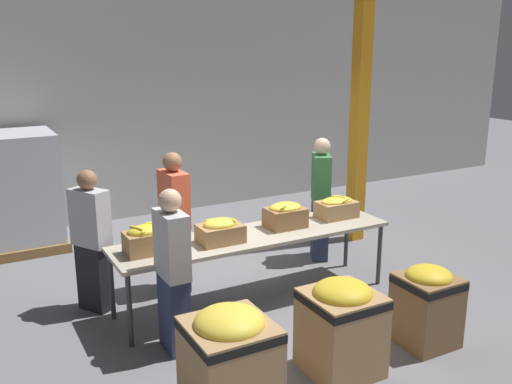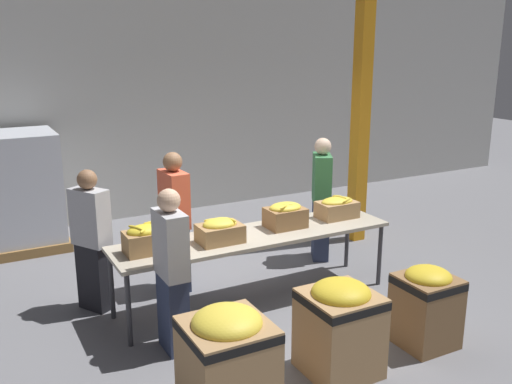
# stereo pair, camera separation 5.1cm
# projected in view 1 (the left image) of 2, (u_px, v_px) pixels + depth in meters

# --- Properties ---
(ground_plane) EXTENTS (30.00, 30.00, 0.00)m
(ground_plane) POSITION_uv_depth(u_px,v_px,m) (255.00, 300.00, 6.31)
(ground_plane) COLOR slate
(wall_back) EXTENTS (16.00, 0.08, 4.00)m
(wall_back) POSITION_uv_depth(u_px,v_px,m) (142.00, 92.00, 8.92)
(wall_back) COLOR #B7B7B2
(wall_back) RESTS_ON ground_plane
(sorting_table) EXTENTS (3.09, 0.75, 0.77)m
(sorting_table) POSITION_uv_depth(u_px,v_px,m) (255.00, 238.00, 6.12)
(sorting_table) COLOR #B2A893
(sorting_table) RESTS_ON ground_plane
(banana_box_0) EXTENTS (0.40, 0.29, 0.30)m
(banana_box_0) POSITION_uv_depth(u_px,v_px,m) (145.00, 239.00, 5.52)
(banana_box_0) COLOR #A37A4C
(banana_box_0) RESTS_ON sorting_table
(banana_box_1) EXTENTS (0.45, 0.32, 0.25)m
(banana_box_1) POSITION_uv_depth(u_px,v_px,m) (220.00, 231.00, 5.83)
(banana_box_1) COLOR #A37A4C
(banana_box_1) RESTS_ON sorting_table
(banana_box_2) EXTENTS (0.42, 0.32, 0.29)m
(banana_box_2) POSITION_uv_depth(u_px,v_px,m) (285.00, 215.00, 6.30)
(banana_box_2) COLOR olive
(banana_box_2) RESTS_ON sorting_table
(banana_box_3) EXTENTS (0.46, 0.31, 0.27)m
(banana_box_3) POSITION_uv_depth(u_px,v_px,m) (337.00, 207.00, 6.65)
(banana_box_3) COLOR tan
(banana_box_3) RESTS_ON sorting_table
(volunteer_0) EXTENTS (0.38, 0.45, 1.52)m
(volunteer_0) POSITION_uv_depth(u_px,v_px,m) (92.00, 242.00, 5.91)
(volunteer_0) COLOR black
(volunteer_0) RESTS_ON ground_plane
(volunteer_1) EXTENTS (0.21, 0.41, 1.54)m
(volunteer_1) POSITION_uv_depth(u_px,v_px,m) (173.00, 273.00, 5.11)
(volunteer_1) COLOR #2D3856
(volunteer_1) RESTS_ON ground_plane
(volunteer_2) EXTENTS (0.39, 0.48, 1.60)m
(volunteer_2) POSITION_uv_depth(u_px,v_px,m) (320.00, 199.00, 7.35)
(volunteer_2) COLOR #2D3856
(volunteer_2) RESTS_ON ground_plane
(volunteer_3) EXTENTS (0.23, 0.44, 1.60)m
(volunteer_3) POSITION_uv_depth(u_px,v_px,m) (175.00, 223.00, 6.39)
(volunteer_3) COLOR #2D3856
(volunteer_3) RESTS_ON ground_plane
(donation_bin_0) EXTENTS (0.64, 0.64, 0.84)m
(donation_bin_0) POSITION_uv_depth(u_px,v_px,m) (230.00, 356.00, 4.35)
(donation_bin_0) COLOR tan
(donation_bin_0) RESTS_ON ground_plane
(donation_bin_1) EXTENTS (0.59, 0.59, 0.84)m
(donation_bin_1) POSITION_uv_depth(u_px,v_px,m) (341.00, 324.00, 4.84)
(donation_bin_1) COLOR tan
(donation_bin_1) RESTS_ON ground_plane
(donation_bin_2) EXTENTS (0.50, 0.50, 0.77)m
(donation_bin_2) POSITION_uv_depth(u_px,v_px,m) (427.00, 303.00, 5.31)
(donation_bin_2) COLOR olive
(donation_bin_2) RESTS_ON ground_plane
(support_pillar) EXTENTS (0.19, 0.19, 4.00)m
(support_pillar) POSITION_uv_depth(u_px,v_px,m) (360.00, 99.00, 7.76)
(support_pillar) COLOR orange
(support_pillar) RESTS_ON ground_plane
(pallet_stack_0) EXTENTS (1.09, 1.09, 1.60)m
(pallet_stack_0) POSITION_uv_depth(u_px,v_px,m) (19.00, 192.00, 7.72)
(pallet_stack_0) COLOR olive
(pallet_stack_0) RESTS_ON ground_plane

